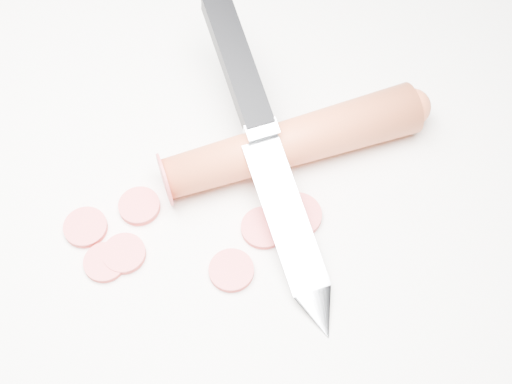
# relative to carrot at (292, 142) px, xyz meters

# --- Properties ---
(ground) EXTENTS (2.40, 2.40, 0.00)m
(ground) POSITION_rel_carrot_xyz_m (-0.08, -0.03, -0.02)
(ground) COLOR white
(ground) RESTS_ON ground
(carrot) EXTENTS (0.21, 0.15, 0.04)m
(carrot) POSITION_rel_carrot_xyz_m (0.00, 0.00, 0.00)
(carrot) COLOR #C64B25
(carrot) RESTS_ON ground
(carrot_slice_0) EXTENTS (0.04, 0.04, 0.01)m
(carrot_slice_0) POSITION_rel_carrot_xyz_m (-0.15, -0.10, -0.02)
(carrot_slice_0) COLOR #CE4041
(carrot_slice_0) RESTS_ON ground
(carrot_slice_1) EXTENTS (0.03, 0.03, 0.01)m
(carrot_slice_1) POSITION_rel_carrot_xyz_m (-0.13, -0.13, -0.02)
(carrot_slice_1) COLOR #CE4041
(carrot_slice_1) RESTS_ON ground
(carrot_slice_2) EXTENTS (0.04, 0.04, 0.01)m
(carrot_slice_2) POSITION_rel_carrot_xyz_m (-0.03, -0.11, -0.02)
(carrot_slice_2) COLOR #CE4041
(carrot_slice_2) RESTS_ON ground
(carrot_slice_3) EXTENTS (0.04, 0.04, 0.01)m
(carrot_slice_3) POSITION_rel_carrot_xyz_m (-0.01, -0.07, -0.02)
(carrot_slice_3) COLOR #CE4041
(carrot_slice_3) RESTS_ON ground
(carrot_slice_4) EXTENTS (0.04, 0.04, 0.01)m
(carrot_slice_4) POSITION_rel_carrot_xyz_m (0.02, -0.06, -0.02)
(carrot_slice_4) COLOR #CE4041
(carrot_slice_4) RESTS_ON ground
(carrot_slice_5) EXTENTS (0.03, 0.03, 0.01)m
(carrot_slice_5) POSITION_rel_carrot_xyz_m (-0.11, -0.07, -0.02)
(carrot_slice_5) COLOR #CE4041
(carrot_slice_5) RESTS_ON ground
(carrot_slice_6) EXTENTS (0.03, 0.03, 0.01)m
(carrot_slice_6) POSITION_rel_carrot_xyz_m (-0.11, -0.12, -0.02)
(carrot_slice_6) COLOR #CE4041
(carrot_slice_6) RESTS_ON ground
(kitchen_knife) EXTENTS (0.18, 0.27, 0.09)m
(kitchen_knife) POSITION_rel_carrot_xyz_m (-0.02, -0.02, 0.02)
(kitchen_knife) COLOR silver
(kitchen_knife) RESTS_ON ground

